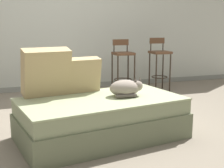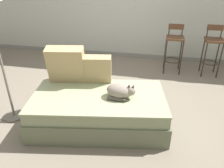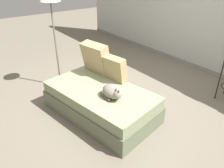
# 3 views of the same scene
# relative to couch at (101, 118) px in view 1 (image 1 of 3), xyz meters

# --- Properties ---
(ground_plane) EXTENTS (16.00, 16.00, 0.00)m
(ground_plane) POSITION_rel_couch_xyz_m (0.00, 0.40, -0.21)
(ground_plane) COLOR slate
(ground_plane) RESTS_ON ground
(wall_back_panel) EXTENTS (8.00, 0.10, 2.60)m
(wall_back_panel) POSITION_rel_couch_xyz_m (0.00, 2.65, 1.09)
(wall_back_panel) COLOR #B7BCB2
(wall_back_panel) RESTS_ON ground
(wall_baseboard_trim) EXTENTS (8.00, 0.02, 0.09)m
(wall_baseboard_trim) POSITION_rel_couch_xyz_m (0.00, 2.60, -0.17)
(wall_baseboard_trim) COLOR gray
(wall_baseboard_trim) RESTS_ON ground
(couch) EXTENTS (1.78, 1.18, 0.42)m
(couch) POSITION_rel_couch_xyz_m (0.00, 0.00, 0.00)
(couch) COLOR #636B50
(couch) RESTS_ON ground
(throw_pillow_corner) EXTENTS (0.52, 0.35, 0.51)m
(throw_pillow_corner) POSITION_rel_couch_xyz_m (-0.51, 0.27, 0.46)
(throw_pillow_corner) COLOR tan
(throw_pillow_corner) RESTS_ON couch
(throw_pillow_middle) EXTENTS (0.40, 0.25, 0.39)m
(throw_pillow_middle) POSITION_rel_couch_xyz_m (-0.10, 0.34, 0.40)
(throw_pillow_middle) COLOR tan
(throw_pillow_middle) RESTS_ON couch
(cat) EXTENTS (0.35, 0.25, 0.20)m
(cat) POSITION_rel_couch_xyz_m (0.28, 0.02, 0.29)
(cat) COLOR gray
(cat) RESTS_ON couch
(bar_stool_near_window) EXTENTS (0.32, 0.32, 0.91)m
(bar_stool_near_window) POSITION_rel_couch_xyz_m (0.96, 1.94, 0.33)
(bar_stool_near_window) COLOR #2D2319
(bar_stool_near_window) RESTS_ON ground
(bar_stool_by_doorway) EXTENTS (0.32, 0.32, 0.92)m
(bar_stool_by_doorway) POSITION_rel_couch_xyz_m (1.65, 1.95, 0.34)
(bar_stool_by_doorway) COLOR #2D2319
(bar_stool_by_doorway) RESTS_ON ground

